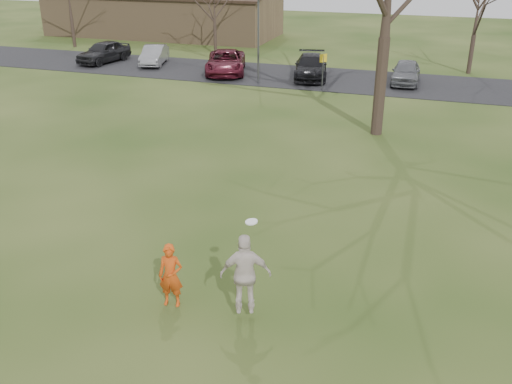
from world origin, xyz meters
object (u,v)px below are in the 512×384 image
player_defender (171,275)px  car_4 (406,72)px  catching_play (246,274)px  building (164,13)px  car_0 (104,52)px  car_3 (311,67)px  car_1 (154,55)px  lamp_post (258,15)px  car_2 (226,62)px

player_defender → car_4: player_defender is taller
car_4 → catching_play: bearing=-94.9°
player_defender → building: 42.26m
building → car_0: bearing=-82.0°
car_0 → car_3: (14.82, -0.20, -0.04)m
player_defender → car_3: 24.66m
car_1 → lamp_post: 9.60m
car_2 → lamp_post: size_ratio=0.82×
player_defender → catching_play: (1.85, 0.01, 0.40)m
car_4 → car_3: bearing=-178.3°
player_defender → car_4: 25.09m
player_defender → catching_play: 1.89m
car_1 → player_defender: bearing=-76.8°
car_1 → car_3: size_ratio=0.81×
player_defender → car_4: bearing=73.6°
catching_play → lamp_post: (-6.97, 22.17, 2.78)m
car_4 → lamp_post: size_ratio=0.63×
catching_play → building: building is taller
player_defender → car_0: size_ratio=0.37×
car_3 → building: bearing=129.6°
car_3 → car_4: size_ratio=1.21×
car_4 → catching_play: catching_play is taller
car_0 → car_4: car_0 is taller
car_1 → building: 13.70m
car_3 → car_0: bearing=167.1°
car_3 → catching_play: (4.33, -24.53, 0.46)m
car_3 → building: (-16.65, 13.14, 1.20)m
car_2 → building: building is taller
catching_play → lamp_post: size_ratio=0.36×
catching_play → lamp_post: bearing=107.5°
car_2 → car_4: (11.19, 0.77, -0.04)m
player_defender → catching_play: size_ratio=0.70×
car_1 → car_4: (16.86, -0.31, 0.04)m
car_0 → car_4: 20.53m
car_0 → car_1: car_0 is taller
car_3 → car_4: 5.73m
catching_play → building: (-20.97, 37.67, 0.74)m
car_0 → car_1: 3.70m
catching_play → car_1: bearing=121.6°
catching_play → building: size_ratio=0.11×
building → lamp_post: size_ratio=3.29×
car_2 → car_3: car_2 is taller
car_4 → catching_play: (-1.39, -24.87, 0.48)m
car_1 → car_2: (5.67, -1.08, 0.08)m
car_1 → car_4: 16.86m
building → car_1: bearing=-66.2°
car_0 → car_1: size_ratio=1.12×
player_defender → catching_play: bearing=-8.8°
car_1 → car_2: bearing=-26.0°
car_0 → car_2: car_0 is taller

